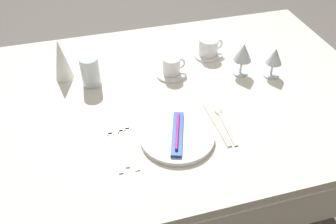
% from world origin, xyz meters
% --- Properties ---
extents(ground_plane, '(6.00, 6.00, 0.00)m').
position_xyz_m(ground_plane, '(0.00, 0.00, 0.00)').
color(ground_plane, slate).
extents(dining_table, '(1.80, 1.11, 0.74)m').
position_xyz_m(dining_table, '(0.00, 0.00, 0.66)').
color(dining_table, silver).
rests_on(dining_table, ground).
extents(dinner_plate, '(0.26, 0.26, 0.02)m').
position_xyz_m(dinner_plate, '(0.03, -0.25, 0.75)').
color(dinner_plate, white).
rests_on(dinner_plate, dining_table).
extents(toothbrush_package, '(0.10, 0.21, 0.02)m').
position_xyz_m(toothbrush_package, '(0.03, -0.25, 0.77)').
color(toothbrush_package, blue).
rests_on(toothbrush_package, dinner_plate).
extents(fork_outer, '(0.02, 0.23, 0.00)m').
position_xyz_m(fork_outer, '(-0.13, -0.22, 0.74)').
color(fork_outer, beige).
rests_on(fork_outer, dining_table).
extents(fork_inner, '(0.03, 0.20, 0.00)m').
position_xyz_m(fork_inner, '(-0.15, -0.22, 0.74)').
color(fork_inner, beige).
rests_on(fork_inner, dining_table).
extents(fork_salad, '(0.03, 0.22, 0.00)m').
position_xyz_m(fork_salad, '(-0.19, -0.23, 0.74)').
color(fork_salad, beige).
rests_on(fork_salad, dining_table).
extents(dinner_knife, '(0.02, 0.23, 0.00)m').
position_xyz_m(dinner_knife, '(0.19, -0.22, 0.74)').
color(dinner_knife, beige).
rests_on(dinner_knife, dining_table).
extents(spoon_soup, '(0.03, 0.21, 0.01)m').
position_xyz_m(spoon_soup, '(0.22, -0.21, 0.74)').
color(spoon_soup, beige).
rests_on(spoon_soup, dining_table).
extents(saucer_left, '(0.13, 0.13, 0.01)m').
position_xyz_m(saucer_left, '(0.11, 0.12, 0.74)').
color(saucer_left, white).
rests_on(saucer_left, dining_table).
extents(coffee_cup_left, '(0.10, 0.07, 0.07)m').
position_xyz_m(coffee_cup_left, '(0.11, 0.12, 0.79)').
color(coffee_cup_left, white).
rests_on(coffee_cup_left, saucer_left).
extents(saucer_right, '(0.13, 0.13, 0.01)m').
position_xyz_m(saucer_right, '(0.31, 0.23, 0.74)').
color(saucer_right, white).
rests_on(saucer_right, dining_table).
extents(coffee_cup_right, '(0.11, 0.09, 0.07)m').
position_xyz_m(coffee_cup_right, '(0.31, 0.23, 0.79)').
color(coffee_cup_right, white).
rests_on(coffee_cup_right, saucer_right).
extents(wine_glass_centre, '(0.08, 0.08, 0.14)m').
position_xyz_m(wine_glass_centre, '(0.40, 0.06, 0.84)').
color(wine_glass_centre, silver).
rests_on(wine_glass_centre, dining_table).
extents(wine_glass_left, '(0.07, 0.07, 0.13)m').
position_xyz_m(wine_glass_left, '(0.52, 0.01, 0.83)').
color(wine_glass_left, silver).
rests_on(wine_glass_left, dining_table).
extents(drink_tumbler, '(0.07, 0.07, 0.12)m').
position_xyz_m(drink_tumbler, '(-0.22, 0.15, 0.80)').
color(drink_tumbler, silver).
rests_on(drink_tumbler, dining_table).
extents(napkin_folded, '(0.08, 0.08, 0.18)m').
position_xyz_m(napkin_folded, '(-0.32, 0.22, 0.83)').
color(napkin_folded, white).
rests_on(napkin_folded, dining_table).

